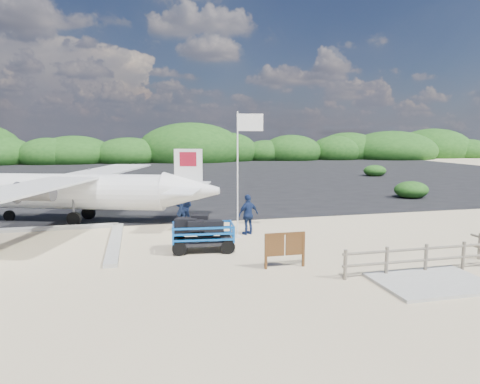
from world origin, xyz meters
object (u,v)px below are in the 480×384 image
(flagpole, at_px, (238,237))
(baggage_cart, at_px, (203,251))
(signboard, at_px, (285,268))
(crew_c, at_px, (248,214))
(crew_a, at_px, (182,209))
(aircraft_large, at_px, (337,180))
(crew_b, at_px, (185,207))

(flagpole, bearing_deg, baggage_cart, -133.80)
(signboard, xyz_separation_m, crew_c, (0.00, 5.15, 0.95))
(baggage_cart, distance_m, flagpole, 2.74)
(baggage_cart, relative_size, flagpole, 0.47)
(flagpole, relative_size, crew_a, 3.60)
(crew_c, bearing_deg, aircraft_large, -148.26)
(flagpole, xyz_separation_m, crew_c, (0.59, 0.37, 0.95))
(crew_a, bearing_deg, aircraft_large, -127.72)
(flagpole, height_order, crew_b, flagpole)
(flagpole, xyz_separation_m, signboard, (0.59, -4.79, 0.00))
(crew_b, distance_m, crew_c, 4.12)
(flagpole, relative_size, signboard, 3.60)
(aircraft_large, bearing_deg, crew_c, 73.38)
(crew_c, distance_m, aircraft_large, 25.63)
(crew_b, bearing_deg, signboard, 128.28)
(flagpole, distance_m, crew_c, 1.18)
(crew_c, height_order, aircraft_large, aircraft_large)
(crew_a, xyz_separation_m, aircraft_large, (17.65, 17.86, -0.79))
(signboard, bearing_deg, aircraft_large, 60.80)
(baggage_cart, xyz_separation_m, crew_a, (-0.31, 5.36, 0.79))
(signboard, height_order, crew_b, crew_b)
(signboard, relative_size, aircraft_large, 0.09)
(flagpole, distance_m, aircraft_large, 26.26)
(flagpole, height_order, signboard, flagpole)
(crew_c, bearing_deg, signboard, 67.13)
(signboard, relative_size, crew_a, 1.00)
(crew_a, bearing_deg, baggage_cart, 100.28)
(baggage_cart, bearing_deg, crew_c, 48.84)
(baggage_cart, relative_size, aircraft_large, 0.16)
(flagpole, height_order, crew_c, flagpole)
(baggage_cart, bearing_deg, signboard, -42.89)
(baggage_cart, bearing_deg, aircraft_large, 58.86)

